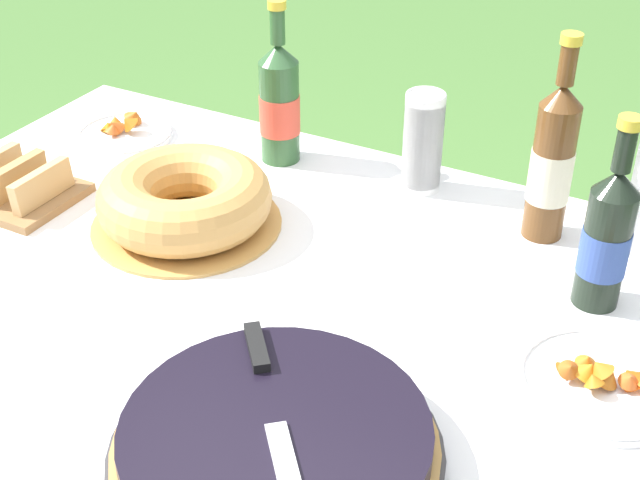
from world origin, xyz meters
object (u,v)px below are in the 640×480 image
cup_stack (423,142)px  snack_plate_right (602,380)px  berry_tart (276,444)px  snack_plate_left (123,132)px  juice_bottle_red (607,238)px  bundt_cake (185,200)px  serving_knife (271,406)px  cider_bottle_green (279,103)px  cider_bottle_amber (552,162)px  bread_board (6,184)px

cup_stack → snack_plate_right: size_ratio=0.83×
berry_tart → snack_plate_left: snack_plate_left is taller
juice_bottle_red → cup_stack: bearing=151.9°
berry_tart → snack_plate_right: size_ratio=1.80×
berry_tart → bundt_cake: bearing=136.5°
serving_knife → snack_plate_right: size_ratio=1.32×
bundt_cake → cider_bottle_green: (0.02, 0.29, 0.07)m
cider_bottle_amber → snack_plate_right: (0.18, -0.34, -0.13)m
cup_stack → snack_plate_left: bearing=-171.5°
serving_knife → snack_plate_right: serving_knife is taller
snack_plate_left → serving_knife: bearing=-39.8°
snack_plate_right → berry_tart: bearing=-134.6°
snack_plate_right → bread_board: size_ratio=0.87×
snack_plate_left → bread_board: 0.29m
snack_plate_left → snack_plate_right: 1.09m
snack_plate_left → snack_plate_right: (1.05, -0.30, 0.00)m
bundt_cake → cider_bottle_amber: bearing=25.9°
cider_bottle_green → cider_bottle_amber: cider_bottle_amber is taller
cider_bottle_amber → snack_plate_left: size_ratio=1.78×
juice_bottle_red → bread_board: 1.04m
snack_plate_right → cup_stack: bearing=137.8°
berry_tart → snack_plate_right: bearing=45.4°
cup_stack → cider_bottle_green: 0.29m
cup_stack → snack_plate_left: 0.63m
berry_tart → snack_plate_left: (-0.73, 0.62, -0.02)m
berry_tart → serving_knife: serving_knife is taller
serving_knife → cup_stack: size_ratio=1.59×
berry_tart → juice_bottle_red: juice_bottle_red is taller
cup_stack → cider_bottle_amber: 0.25m
berry_tart → bread_board: size_ratio=1.57×
cider_bottle_amber → serving_knife: bearing=-103.4°
cider_bottle_green → cider_bottle_amber: size_ratio=0.89×
cup_stack → cider_bottle_green: bearing=-175.9°
bundt_cake → bread_board: bundt_cake is taller
juice_bottle_red → snack_plate_left: bearing=173.9°
berry_tart → bundt_cake: (-0.41, 0.39, 0.02)m
bundt_cake → cup_stack: size_ratio=1.74×
cider_bottle_green → bundt_cake: bearing=-93.0°
cup_stack → bread_board: size_ratio=0.73×
bundt_cake → snack_plate_right: 0.74m
berry_tart → cup_stack: cup_stack is taller
snack_plate_right → snack_plate_left: bearing=164.3°
juice_bottle_red → snack_plate_left: 1.00m
cup_stack → bundt_cake: bearing=-133.9°
berry_tart → snack_plate_right: (0.32, 0.32, -0.02)m
bread_board → cider_bottle_green: bearing=44.8°
cider_bottle_green → bread_board: (-0.36, -0.36, -0.09)m
berry_tart → cup_stack: bearing=99.0°
cider_bottle_amber → snack_plate_right: size_ratio=1.56×
bundt_cake → snack_plate_right: (0.73, -0.07, -0.04)m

